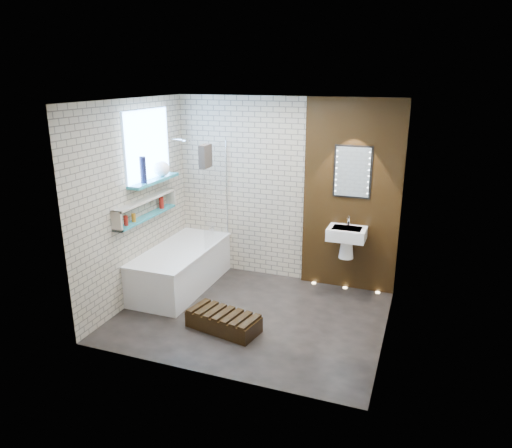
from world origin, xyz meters
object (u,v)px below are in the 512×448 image
at_px(walnut_step, 224,322).
at_px(washbasin, 347,238).
at_px(bath_screen, 216,194).
at_px(bathtub, 181,267).
at_px(led_mirror, 353,172).

bearing_deg(walnut_step, washbasin, 52.84).
height_order(bath_screen, walnut_step, bath_screen).
distance_m(bathtub, led_mirror, 2.68).
bearing_deg(washbasin, led_mirror, 90.00).
xyz_separation_m(bath_screen, walnut_step, (0.68, -1.32, -1.19)).
xyz_separation_m(led_mirror, walnut_step, (-1.14, -1.67, -1.56)).
relative_size(led_mirror, walnut_step, 0.82).
bearing_deg(washbasin, walnut_step, -127.16).
xyz_separation_m(bathtub, led_mirror, (2.17, 0.78, 1.36)).
height_order(bathtub, washbasin, washbasin).
bearing_deg(bathtub, led_mirror, 19.78).
height_order(bath_screen, washbasin, bath_screen).
relative_size(washbasin, led_mirror, 0.83).
xyz_separation_m(bathtub, washbasin, (2.17, 0.62, 0.50)).
bearing_deg(bathtub, bath_screen, 51.10).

